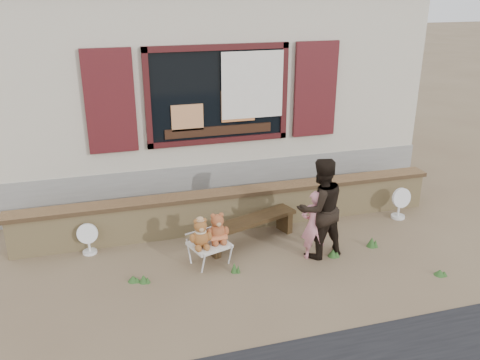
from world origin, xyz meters
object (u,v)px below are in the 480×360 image
object	(u,v)px
bench	(250,225)
teddy_bear_right	(217,227)
adult	(320,208)
teddy_bear_left	(200,232)
child	(314,225)
folding_chair	(209,245)

from	to	relation	value
bench	teddy_bear_right	size ratio (longest dim) A/B	3.54
adult	teddy_bear_left	bearing A→B (deg)	-12.97
teddy_bear_right	child	xyz separation A→B (m)	(1.39, -0.30, -0.02)
bench	adult	size ratio (longest dim) A/B	1.05
folding_chair	adult	distance (m)	1.70
child	adult	distance (m)	0.26
folding_chair	teddy_bear_right	bearing A→B (deg)	0.00
folding_chair	bench	bearing A→B (deg)	13.17
adult	teddy_bear_right	bearing A→B (deg)	-17.11
teddy_bear_left	bench	bearing A→B (deg)	11.40
teddy_bear_right	adult	bearing A→B (deg)	-27.09
teddy_bear_left	teddy_bear_right	bearing A→B (deg)	0.00
teddy_bear_right	bench	bearing A→B (deg)	15.58
bench	adult	bearing A→B (deg)	-56.43
teddy_bear_right	child	size ratio (longest dim) A/B	0.42
teddy_bear_left	adult	bearing A→B (deg)	-22.95
folding_chair	teddy_bear_left	bearing A→B (deg)	-180.00
teddy_bear_right	child	world-z (taller)	child
adult	folding_chair	bearing A→B (deg)	-14.88
teddy_bear_left	adult	size ratio (longest dim) A/B	0.29
folding_chair	teddy_bear_right	world-z (taller)	teddy_bear_right
teddy_bear_left	adult	world-z (taller)	adult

